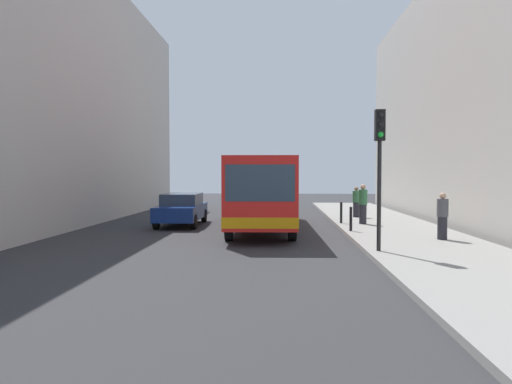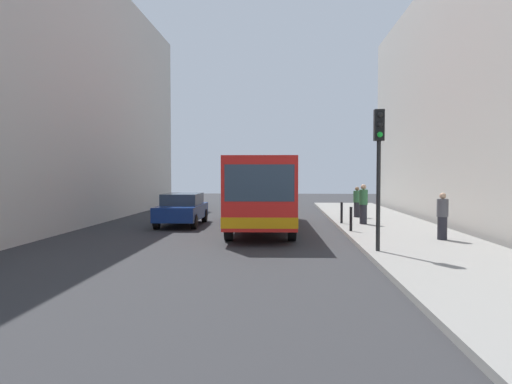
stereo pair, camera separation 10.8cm
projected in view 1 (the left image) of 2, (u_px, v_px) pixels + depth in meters
The scene contains 11 objects.
ground_plane at pixel (261, 241), 16.88m from camera, with size 80.00×80.00×0.00m, color #2D2D30.
sidewalk at pixel (415, 240), 16.60m from camera, with size 4.40×40.00×0.15m, color gray.
building_left at pixel (9, 89), 21.22m from camera, with size 7.00×32.00×12.43m, color #BCB7AD.
bus at pixel (262, 189), 20.86m from camera, with size 2.83×11.09×3.00m.
car_beside_bus at pixel (182, 208), 21.94m from camera, with size 1.92×4.43×1.48m.
traffic_light at pixel (380, 153), 13.68m from camera, with size 0.28×0.33×4.10m.
bollard_near at pixel (351, 219), 18.55m from camera, with size 0.11×0.11×0.95m, color black.
bollard_mid at pixel (341, 213), 21.49m from camera, with size 0.11×0.11×0.95m, color black.
pedestrian_near_signal at pixel (442, 216), 16.15m from camera, with size 0.38×0.38×1.60m.
pedestrian_mid_sidewalk at pixel (363, 204), 21.15m from camera, with size 0.38×0.38×1.78m.
pedestrian_far_sidewalk at pixel (356, 202), 24.49m from camera, with size 0.38×0.38×1.57m.
Camera 1 is at (0.67, -16.79, 2.40)m, focal length 33.22 mm.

